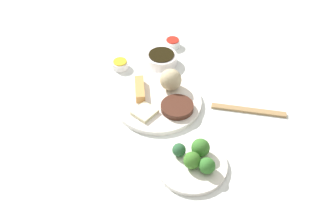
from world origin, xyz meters
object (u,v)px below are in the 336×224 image
object	(u,v)px
main_plate	(158,102)
soy_sauce_bowl	(161,59)
sauce_ramekin_sweet_and_sour	(173,43)
sauce_ramekin_hot_mustard	(120,65)
broccoli_plate	(192,165)
chopsticks_pair	(248,110)

from	to	relation	value
main_plate	soy_sauce_bowl	size ratio (longest dim) A/B	2.52
sauce_ramekin_sweet_and_sour	sauce_ramekin_hot_mustard	world-z (taller)	same
main_plate	sauce_ramekin_sweet_and_sour	bearing A→B (deg)	130.94
broccoli_plate	sauce_ramekin_sweet_and_sour	bearing A→B (deg)	144.44
main_plate	chopsticks_pair	world-z (taller)	main_plate
sauce_ramekin_hot_mustard	broccoli_plate	bearing A→B (deg)	-12.41
sauce_ramekin_sweet_and_sour	sauce_ramekin_hot_mustard	xyz separation A→B (m)	(-0.02, -0.23, 0.00)
broccoli_plate	chopsticks_pair	world-z (taller)	broccoli_plate
broccoli_plate	soy_sauce_bowl	world-z (taller)	soy_sauce_bowl
broccoli_plate	soy_sauce_bowl	xyz separation A→B (m)	(-0.42, 0.24, 0.01)
broccoli_plate	sauce_ramekin_sweet_and_sour	distance (m)	0.58
broccoli_plate	sauce_ramekin_hot_mustard	size ratio (longest dim) A/B	3.41
main_plate	broccoli_plate	bearing A→B (deg)	-19.43
broccoli_plate	chopsticks_pair	xyz separation A→B (m)	(-0.05, 0.29, -0.00)
chopsticks_pair	broccoli_plate	bearing A→B (deg)	-80.97
sauce_ramekin_hot_mustard	chopsticks_pair	size ratio (longest dim) A/B	0.25
main_plate	sauce_ramekin_sweet_and_sour	size ratio (longest dim) A/B	4.82
main_plate	soy_sauce_bowl	xyz separation A→B (m)	(-0.16, 0.15, 0.01)
sauce_ramekin_hot_mustard	main_plate	bearing A→B (deg)	-4.21
main_plate	broccoli_plate	distance (m)	0.27
broccoli_plate	sauce_ramekin_hot_mustard	xyz separation A→B (m)	(-0.49, 0.11, 0.01)
main_plate	broccoli_plate	size ratio (longest dim) A/B	1.41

